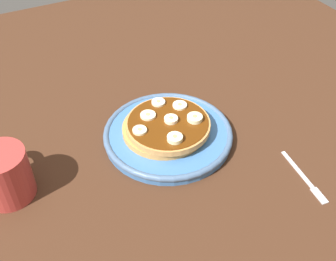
% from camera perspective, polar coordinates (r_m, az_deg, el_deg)
% --- Properties ---
extents(ground_plane, '(1.40, 1.40, 0.03)m').
position_cam_1_polar(ground_plane, '(0.82, -0.00, -1.86)').
color(ground_plane, '#422616').
extents(plate, '(0.25, 0.25, 0.02)m').
position_cam_1_polar(plate, '(0.80, -0.00, -0.50)').
color(plate, '#3F72B2').
rests_on(plate, ground_plane).
extents(pancake_stack, '(0.16, 0.17, 0.03)m').
position_cam_1_polar(pancake_stack, '(0.79, -0.36, 0.65)').
color(pancake_stack, '#D28F48').
rests_on(pancake_stack, plate).
extents(banana_slice_0, '(0.03, 0.03, 0.01)m').
position_cam_1_polar(banana_slice_0, '(0.78, 0.31, 1.65)').
color(banana_slice_0, '#FDE8C1').
rests_on(banana_slice_0, pancake_stack).
extents(banana_slice_1, '(0.03, 0.03, 0.01)m').
position_cam_1_polar(banana_slice_1, '(0.79, -2.77, 2.07)').
color(banana_slice_1, '#FCE3B3').
rests_on(banana_slice_1, pancake_stack).
extents(banana_slice_2, '(0.03, 0.03, 0.01)m').
position_cam_1_polar(banana_slice_2, '(0.76, -3.77, -0.22)').
color(banana_slice_2, '#F6ECB9').
rests_on(banana_slice_2, pancake_stack).
extents(banana_slice_3, '(0.03, 0.03, 0.01)m').
position_cam_1_polar(banana_slice_3, '(0.78, 3.70, 1.69)').
color(banana_slice_3, '#ECEDB9').
rests_on(banana_slice_3, pancake_stack).
extents(banana_slice_4, '(0.03, 0.03, 0.01)m').
position_cam_1_polar(banana_slice_4, '(0.74, 0.95, -1.08)').
color(banana_slice_4, '#EDEDB7').
rests_on(banana_slice_4, pancake_stack).
extents(banana_slice_5, '(0.03, 0.03, 0.01)m').
position_cam_1_polar(banana_slice_5, '(0.82, 1.63, 3.45)').
color(banana_slice_5, '#FAEFC3').
rests_on(banana_slice_5, pancake_stack).
extents(banana_slice_6, '(0.03, 0.03, 0.01)m').
position_cam_1_polar(banana_slice_6, '(0.82, -1.33, 3.86)').
color(banana_slice_6, beige).
rests_on(banana_slice_6, pancake_stack).
extents(coffee_mug, '(0.12, 0.09, 0.09)m').
position_cam_1_polar(coffee_mug, '(0.73, -21.69, -5.32)').
color(coffee_mug, '#B23833').
rests_on(coffee_mug, ground_plane).
extents(fork, '(0.13, 0.02, 0.01)m').
position_cam_1_polar(fork, '(0.77, 18.44, -6.34)').
color(fork, silver).
rests_on(fork, ground_plane).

